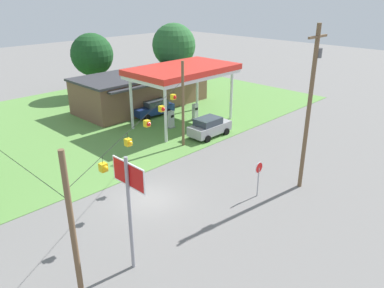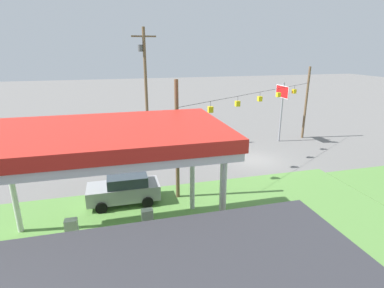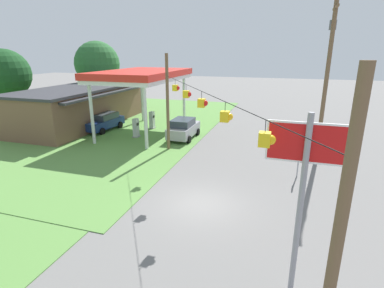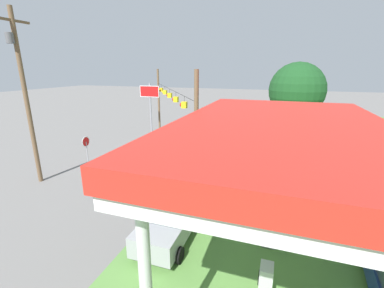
# 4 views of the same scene
# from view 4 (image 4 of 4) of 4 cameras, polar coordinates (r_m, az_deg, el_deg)

# --- Properties ---
(ground_plane) EXTENTS (160.00, 160.00, 0.00)m
(ground_plane) POSITION_cam_4_polar(r_m,az_deg,el_deg) (23.76, -4.64, -2.09)
(ground_plane) COLOR slate
(grass_verge_opposite_corner) EXTENTS (24.00, 24.00, 0.04)m
(grass_verge_opposite_corner) POSITION_cam_4_polar(r_m,az_deg,el_deg) (38.01, 29.01, 2.95)
(grass_verge_opposite_corner) COLOR #5B8E42
(grass_verge_opposite_corner) RESTS_ON ground
(gas_station_canopy) EXTENTS (10.67, 6.36, 5.94)m
(gas_station_canopy) POSITION_cam_4_polar(r_m,az_deg,el_deg) (8.80, 18.88, 1.71)
(gas_station_canopy) COLOR silver
(gas_station_canopy) RESTS_ON ground
(fuel_pump_near) EXTENTS (0.71, 0.56, 1.75)m
(fuel_pump_near) POSITION_cam_4_polar(r_m,az_deg,el_deg) (12.26, 16.94, -17.41)
(fuel_pump_near) COLOR gray
(fuel_pump_near) RESTS_ON ground
(car_at_pumps_front) EXTENTS (4.33, 2.12, 1.86)m
(car_at_pumps_front) POSITION_cam_4_polar(r_m,az_deg,el_deg) (12.18, -4.72, -16.20)
(car_at_pumps_front) COLOR #9E9EA3
(car_at_pumps_front) RESTS_ON ground
(stop_sign_roadside) EXTENTS (0.80, 0.08, 2.50)m
(stop_sign_roadside) POSITION_cam_4_polar(r_m,az_deg,el_deg) (21.52, -22.44, -0.24)
(stop_sign_roadside) COLOR #99999E
(stop_sign_roadside) RESTS_ON ground
(stop_sign_overhead) EXTENTS (0.22, 2.30, 6.04)m
(stop_sign_overhead) POSITION_cam_4_polar(r_m,az_deg,el_deg) (28.98, -9.33, 9.92)
(stop_sign_overhead) COLOR gray
(stop_sign_overhead) RESTS_ON ground
(utility_pole_main) EXTENTS (2.20, 0.44, 11.04)m
(utility_pole_main) POSITION_cam_4_polar(r_m,az_deg,el_deg) (19.54, -33.22, 9.74)
(utility_pole_main) COLOR brown
(utility_pole_main) RESTS_ON ground
(signal_span_gantry) EXTENTS (16.13, 10.24, 7.50)m
(signal_span_gantry) POSITION_cam_4_polar(r_m,az_deg,el_deg) (22.79, -4.92, 7.92)
(signal_span_gantry) COLOR brown
(signal_span_gantry) RESTS_ON ground
(tree_west_verge) EXTENTS (6.27, 6.27, 8.29)m
(tree_west_verge) POSITION_cam_4_polar(r_m,az_deg,el_deg) (32.27, 22.29, 11.00)
(tree_west_verge) COLOR #4C3828
(tree_west_verge) RESTS_ON ground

